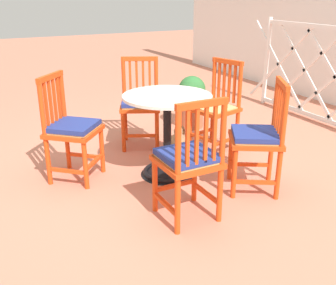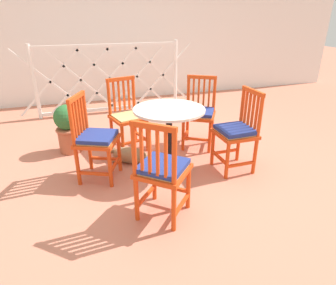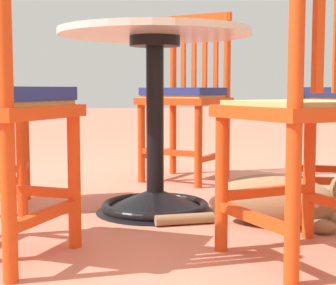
{
  "view_description": "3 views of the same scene",
  "coord_description": "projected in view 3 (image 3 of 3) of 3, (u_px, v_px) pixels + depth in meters",
  "views": [
    {
      "loc": [
        2.86,
        -1.46,
        1.55
      ],
      "look_at": [
        0.1,
        -0.06,
        0.36
      ],
      "focal_mm": 42.5,
      "sensor_mm": 36.0,
      "label": 1
    },
    {
      "loc": [
        -0.95,
        -2.79,
        1.65
      ],
      "look_at": [
        -0.04,
        0.02,
        0.33
      ],
      "focal_mm": 31.31,
      "sensor_mm": 36.0,
      "label": 2
    },
    {
      "loc": [
        0.35,
        2.18,
        0.5
      ],
      "look_at": [
        -0.1,
        -0.07,
        0.27
      ],
      "focal_mm": 59.19,
      "sensor_mm": 36.0,
      "label": 3
    }
  ],
  "objects": [
    {
      "name": "ground_plane",
      "position": [
        147.0,
        212.0,
        2.24
      ],
      "size": [
        24.0,
        24.0,
        0.0
      ],
      "primitive_type": "plane",
      "color": "#C6755B"
    },
    {
      "name": "cafe_table",
      "position": [
        155.0,
        142.0,
        2.22
      ],
      "size": [
        0.76,
        0.76,
        0.73
      ],
      "color": "black",
      "rests_on": "ground_plane"
    },
    {
      "name": "orange_chair_tucked_in",
      "position": [
        311.0,
        112.0,
        1.56
      ],
      "size": [
        0.49,
        0.49,
        0.91
      ],
      "color": "#D64214",
      "rests_on": "ground_plane"
    },
    {
      "name": "orange_chair_by_planter",
      "position": [
        187.0,
        98.0,
        3.0
      ],
      "size": [
        0.56,
        0.56,
        0.91
      ],
      "color": "#D64214",
      "rests_on": "ground_plane"
    },
    {
      "name": "tabby_cat",
      "position": [
        285.0,
        201.0,
        1.99
      ],
      "size": [
        0.71,
        0.4,
        0.23
      ],
      "color": "#8E704C",
      "rests_on": "ground_plane"
    }
  ]
}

